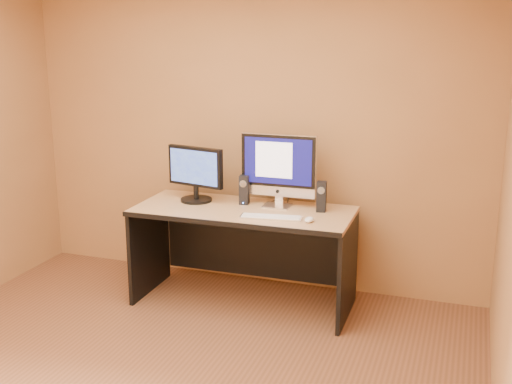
# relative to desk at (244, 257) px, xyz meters

# --- Properties ---
(walls) EXTENTS (4.00, 4.00, 2.60)m
(walls) POSITION_rel_desk_xyz_m (-0.11, -1.47, 0.91)
(walls) COLOR #98693D
(walls) RESTS_ON ground
(desk) EXTENTS (1.71, 0.76, 0.79)m
(desk) POSITION_rel_desk_xyz_m (0.00, 0.00, 0.00)
(desk) COLOR tan
(desk) RESTS_ON ground
(imac) EXTENTS (0.61, 0.23, 0.59)m
(imac) POSITION_rel_desk_xyz_m (0.23, 0.16, 0.69)
(imac) COLOR silver
(imac) RESTS_ON desk
(second_monitor) EXTENTS (0.55, 0.35, 0.45)m
(second_monitor) POSITION_rel_desk_xyz_m (-0.45, 0.10, 0.62)
(second_monitor) COLOR black
(second_monitor) RESTS_ON desk
(speaker_left) EXTENTS (0.08, 0.08, 0.23)m
(speaker_left) POSITION_rel_desk_xyz_m (-0.04, 0.14, 0.51)
(speaker_left) COLOR black
(speaker_left) RESTS_ON desk
(speaker_right) EXTENTS (0.08, 0.09, 0.23)m
(speaker_right) POSITION_rel_desk_xyz_m (0.59, 0.13, 0.51)
(speaker_right) COLOR black
(speaker_right) RESTS_ON desk
(keyboard) EXTENTS (0.47, 0.19, 0.02)m
(keyboard) POSITION_rel_desk_xyz_m (0.28, -0.17, 0.40)
(keyboard) COLOR silver
(keyboard) RESTS_ON desk
(mouse) EXTENTS (0.06, 0.11, 0.04)m
(mouse) POSITION_rel_desk_xyz_m (0.57, -0.17, 0.41)
(mouse) COLOR white
(mouse) RESTS_ON desk
(cable_a) EXTENTS (0.06, 0.23, 0.01)m
(cable_a) POSITION_rel_desk_xyz_m (0.27, 0.30, 0.40)
(cable_a) COLOR black
(cable_a) RESTS_ON desk
(cable_b) EXTENTS (0.08, 0.18, 0.01)m
(cable_b) POSITION_rel_desk_xyz_m (0.15, 0.28, 0.40)
(cable_b) COLOR black
(cable_b) RESTS_ON desk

